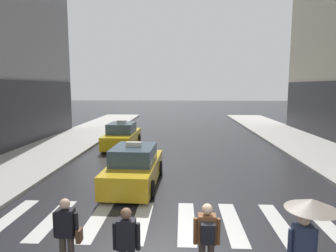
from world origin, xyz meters
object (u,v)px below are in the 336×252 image
Objects in this scene: taxi_lead at (134,168)px; pedestrian_with_backpack at (207,237)px; taxi_second at (122,136)px; pedestrian_plain_coat at (127,243)px; pedestrian_with_umbrella at (308,221)px; pedestrian_with_handbag at (67,231)px.

taxi_lead reaches higher than pedestrian_with_backpack.
pedestrian_plain_coat is (2.87, -13.60, 0.21)m from taxi_second.
pedestrian_with_umbrella reaches higher than taxi_lead.
taxi_second is 15.10m from pedestrian_with_umbrella.
pedestrian_with_handbag is (-2.95, 0.17, -0.04)m from pedestrian_with_backpack.
taxi_second is 2.36× the size of pedestrian_with_umbrella.
pedestrian_with_umbrella is 1.94m from pedestrian_with_backpack.
taxi_lead is at bearing 97.79° from pedestrian_plain_coat.
pedestrian_with_umbrella is at bearing -65.34° from taxi_second.
pedestrian_with_backpack is (-1.83, 0.34, -0.54)m from pedestrian_with_umbrella.
pedestrian_with_umbrella is at bearing -55.52° from taxi_lead.
taxi_second is at bearing 105.17° from taxi_lead.
pedestrian_with_handbag is at bearing 173.89° from pedestrian_with_umbrella.
pedestrian_plain_coat is at bearing -16.78° from pedestrian_with_handbag.
taxi_lead is 6.16m from pedestrian_plain_coat.
pedestrian_plain_coat is at bearing -82.21° from taxi_lead.
taxi_lead is 7.56m from pedestrian_with_umbrella.
pedestrian_plain_coat is (1.36, -0.41, 0.01)m from pedestrian_with_handbag.
pedestrian_with_handbag is at bearing 176.76° from pedestrian_with_backpack.
taxi_second is 13.28m from pedestrian_with_handbag.
pedestrian_plain_coat is at bearing -78.09° from taxi_second.
taxi_second reaches higher than pedestrian_plain_coat.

